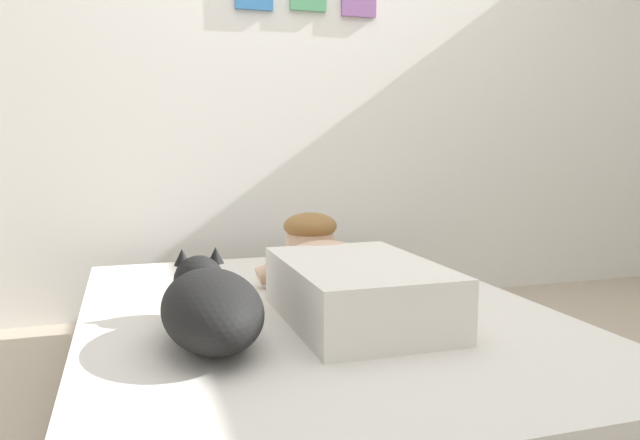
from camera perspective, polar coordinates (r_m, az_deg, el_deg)
The scene contains 8 objects.
ground_plane at distance 1.96m, azimuth 11.26°, elevation -18.13°, with size 13.41×13.41×0.00m, color tan.
back_wall at distance 3.16m, azimuth -1.44°, elevation 14.87°, with size 4.71×0.12×2.50m.
bed at distance 2.01m, azimuth -0.27°, elevation -12.64°, with size 1.49×1.91×0.31m.
pillow at distance 2.54m, azimuth 0.88°, elevation -3.48°, with size 0.52×0.32×0.11m, color white.
person_lying at distance 1.96m, azimuth 2.10°, elevation -5.27°, with size 0.43×0.92×0.27m.
dog at distance 1.66m, azimuth -10.24°, elevation -7.82°, with size 0.26×0.57×0.21m.
coffee_cup at distance 2.39m, azimuth -0.84°, elevation -4.62°, with size 0.12×0.09×0.07m.
cell_phone at distance 1.92m, azimuth -6.72°, elevation -8.67°, with size 0.07×0.14×0.01m, color black.
Camera 1 is at (-0.87, -1.54, 0.84)m, focal length 34.23 mm.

